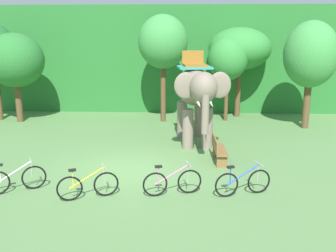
% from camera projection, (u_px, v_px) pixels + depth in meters
% --- Properties ---
extents(ground_plane, '(80.00, 80.00, 0.00)m').
position_uv_depth(ground_plane, '(129.00, 170.00, 12.82)').
color(ground_plane, '#567F47').
extents(foliage_hedge, '(36.00, 6.00, 6.02)m').
position_uv_depth(foliage_hedge, '(157.00, 57.00, 24.44)').
color(foliage_hedge, '#28702D').
rests_on(foliage_hedge, ground).
extents(tree_left, '(2.89, 2.89, 4.52)m').
position_uv_depth(tree_left, '(15.00, 61.00, 19.20)').
color(tree_left, brown).
rests_on(tree_left, ground).
extents(tree_far_right, '(2.48, 2.48, 5.41)m').
position_uv_depth(tree_far_right, '(163.00, 42.00, 19.05)').
color(tree_far_right, brown).
rests_on(tree_far_right, ground).
extents(tree_center, '(2.04, 2.04, 4.30)m').
position_uv_depth(tree_center, '(228.00, 59.00, 19.40)').
color(tree_center, brown).
rests_on(tree_center, ground).
extents(tree_center_left, '(3.32, 3.32, 4.80)m').
position_uv_depth(tree_center_left, '(240.00, 49.00, 20.32)').
color(tree_center_left, brown).
rests_on(tree_center_left, ground).
extents(tree_center_right, '(2.51, 2.51, 5.07)m').
position_uv_depth(tree_center_right, '(311.00, 55.00, 17.78)').
color(tree_center_right, brown).
rests_on(tree_center_right, ground).
extents(elephant, '(2.18, 4.23, 3.78)m').
position_uv_depth(elephant, '(196.00, 91.00, 15.33)').
color(elephant, gray).
rests_on(elephant, ground).
extents(bike_white, '(1.52, 0.89, 0.92)m').
position_uv_depth(bike_white, '(16.00, 179.00, 10.98)').
color(bike_white, black).
rests_on(bike_white, ground).
extents(bike_yellow, '(1.61, 0.75, 0.92)m').
position_uv_depth(bike_yellow, '(88.00, 185.00, 10.55)').
color(bike_yellow, black).
rests_on(bike_yellow, ground).
extents(bike_pink, '(1.66, 0.62, 0.92)m').
position_uv_depth(bike_pink, '(172.00, 182.00, 10.78)').
color(bike_pink, black).
rests_on(bike_pink, ground).
extents(bike_blue, '(1.64, 0.69, 0.92)m').
position_uv_depth(bike_blue, '(243.00, 182.00, 10.77)').
color(bike_blue, black).
rests_on(bike_blue, ground).
extents(wooden_bench, '(0.47, 1.52, 0.89)m').
position_uv_depth(wooden_bench, '(218.00, 149.00, 13.55)').
color(wooden_bench, brown).
rests_on(wooden_bench, ground).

